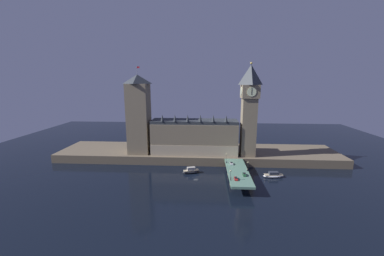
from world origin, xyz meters
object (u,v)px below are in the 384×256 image
(car_northbound_lead, at_px, (231,163))
(street_lamp_mid, at_px, (248,165))
(pedestrian_near_rail, at_px, (231,178))
(car_southbound_lead, at_px, (244,174))
(pedestrian_mid_walk, at_px, (247,170))
(boat_downstream, at_px, (273,175))
(street_lamp_far, at_px, (226,157))
(pedestrian_far_rail, at_px, (227,162))
(street_lamp_near, at_px, (231,174))
(car_northbound_trail, at_px, (236,178))
(boat_upstream, at_px, (191,171))
(victoria_tower, at_px, (139,114))
(clock_tower, at_px, (249,108))

(car_northbound_lead, distance_m, street_lamp_mid, 14.62)
(pedestrian_near_rail, bearing_deg, car_southbound_lead, 33.53)
(pedestrian_mid_walk, xyz_separation_m, boat_downstream, (18.05, 6.17, -5.86))
(boat_downstream, bearing_deg, street_lamp_far, 163.59)
(pedestrian_far_rail, bearing_deg, street_lamp_near, -90.81)
(car_northbound_trail, xyz_separation_m, car_southbound_lead, (5.66, 6.09, 0.10))
(car_southbound_lead, height_order, boat_upstream, car_southbound_lead)
(pedestrian_near_rail, bearing_deg, victoria_tower, 144.12)
(victoria_tower, distance_m, pedestrian_near_rail, 85.82)
(pedestrian_far_rail, distance_m, street_lamp_near, 28.43)
(street_lamp_far, bearing_deg, street_lamp_near, -90.00)
(street_lamp_mid, bearing_deg, boat_upstream, 164.98)
(clock_tower, xyz_separation_m, car_northbound_lead, (-13.78, -20.50, -35.09))
(victoria_tower, distance_m, car_northbound_trail, 88.32)
(pedestrian_far_rail, bearing_deg, boat_upstream, -170.72)
(victoria_tower, distance_m, pedestrian_mid_walk, 88.99)
(clock_tower, height_order, street_lamp_near, clock_tower)
(victoria_tower, relative_size, boat_downstream, 4.85)
(pedestrian_far_rail, distance_m, boat_upstream, 25.05)
(clock_tower, relative_size, pedestrian_near_rail, 42.39)
(street_lamp_near, bearing_deg, boat_downstream, 34.78)
(victoria_tower, relative_size, boat_upstream, 5.26)
(victoria_tower, height_order, car_northbound_lead, victoria_tower)
(street_lamp_mid, xyz_separation_m, boat_upstream, (-35.82, 9.61, -8.49))
(street_lamp_far, relative_size, boat_upstream, 0.52)
(pedestrian_mid_walk, relative_size, street_lamp_mid, 0.29)
(car_southbound_lead, relative_size, pedestrian_mid_walk, 2.41)
(victoria_tower, xyz_separation_m, car_southbound_lead, (73.93, -41.71, -29.15))
(car_northbound_lead, relative_size, street_lamp_near, 0.66)
(clock_tower, xyz_separation_m, pedestrian_far_rail, (-16.61, -18.15, -34.92))
(car_northbound_lead, xyz_separation_m, pedestrian_far_rail, (-2.83, 2.36, 0.17))
(clock_tower, bearing_deg, pedestrian_far_rail, -132.47)
(car_northbound_lead, xyz_separation_m, street_lamp_far, (-3.23, 3.53, 3.36))
(boat_upstream, bearing_deg, pedestrian_near_rail, -43.20)
(street_lamp_mid, relative_size, street_lamp_far, 0.93)
(victoria_tower, xyz_separation_m, car_northbound_lead, (68.27, -23.10, -29.19))
(victoria_tower, relative_size, car_southbound_lead, 15.48)
(victoria_tower, relative_size, pedestrian_near_rail, 40.96)
(car_northbound_trail, relative_size, car_southbound_lead, 1.06)
(car_southbound_lead, bearing_deg, street_lamp_far, 111.88)
(pedestrian_far_rail, height_order, street_lamp_mid, street_lamp_mid)
(car_northbound_lead, height_order, pedestrian_far_rail, pedestrian_far_rail)
(pedestrian_far_rail, xyz_separation_m, street_lamp_mid, (11.71, -13.55, 2.93))
(car_northbound_trail, height_order, pedestrian_mid_walk, pedestrian_mid_walk)
(car_southbound_lead, xyz_separation_m, boat_downstream, (20.88, 13.36, -5.65))
(car_northbound_lead, bearing_deg, pedestrian_mid_walk, -53.36)
(street_lamp_near, xyz_separation_m, street_lamp_far, (0.00, 29.44, 0.24))
(pedestrian_near_rail, bearing_deg, street_lamp_far, 90.83)
(car_northbound_lead, relative_size, boat_upstream, 0.32)
(car_northbound_trail, xyz_separation_m, street_lamp_mid, (8.89, 13.50, 3.16))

